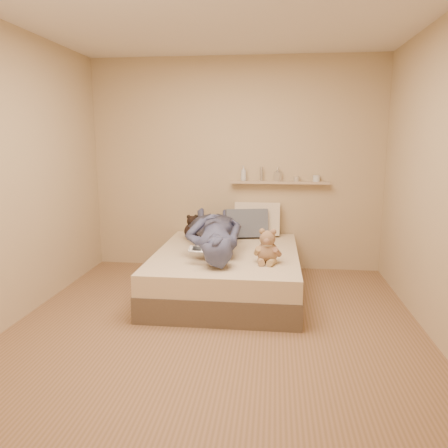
# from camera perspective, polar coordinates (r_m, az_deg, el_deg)

# --- Properties ---
(room) EXTENTS (3.80, 3.80, 3.80)m
(room) POSITION_cam_1_polar(r_m,az_deg,el_deg) (3.58, -1.20, 5.88)
(room) COLOR #8A6447
(room) RESTS_ON ground
(bed) EXTENTS (1.50, 1.90, 0.45)m
(bed) POSITION_cam_1_polar(r_m,az_deg,el_deg) (4.70, 0.39, -6.25)
(bed) COLOR brown
(bed) RESTS_ON floor
(game_console) EXTENTS (0.18, 0.09, 0.06)m
(game_console) POSITION_cam_1_polar(r_m,az_deg,el_deg) (4.13, -3.50, -3.33)
(game_console) COLOR #AFB2B6
(game_console) RESTS_ON bed
(teddy_bear) EXTENTS (0.28, 0.27, 0.34)m
(teddy_bear) POSITION_cam_1_polar(r_m,az_deg,el_deg) (4.20, 5.69, -3.24)
(teddy_bear) COLOR #A4755A
(teddy_bear) RESTS_ON bed
(dark_plush) EXTENTS (0.19, 0.19, 0.30)m
(dark_plush) POSITION_cam_1_polar(r_m,az_deg,el_deg) (5.18, -4.16, -0.61)
(dark_plush) COLOR black
(dark_plush) RESTS_ON bed
(pillow_cream) EXTENTS (0.55, 0.26, 0.43)m
(pillow_cream) POSITION_cam_1_polar(r_m,az_deg,el_deg) (5.39, 4.36, 0.62)
(pillow_cream) COLOR beige
(pillow_cream) RESTS_ON bed
(pillow_grey) EXTENTS (0.54, 0.32, 0.37)m
(pillow_grey) POSITION_cam_1_polar(r_m,az_deg,el_deg) (5.26, 3.00, 0.05)
(pillow_grey) COLOR #555967
(pillow_grey) RESTS_ON bed
(person) EXTENTS (0.88, 1.75, 0.40)m
(person) POSITION_cam_1_polar(r_m,az_deg,el_deg) (4.68, -1.32, -0.93)
(person) COLOR #454B6D
(person) RESTS_ON bed
(wall_shelf) EXTENTS (1.20, 0.12, 0.03)m
(wall_shelf) POSITION_cam_1_polar(r_m,az_deg,el_deg) (5.40, 7.30, 5.41)
(wall_shelf) COLOR tan
(wall_shelf) RESTS_ON wall_back
(shelf_bottles) EXTENTS (0.97, 0.10, 0.18)m
(shelf_bottles) POSITION_cam_1_polar(r_m,az_deg,el_deg) (5.39, 6.62, 6.36)
(shelf_bottles) COLOR silver
(shelf_bottles) RESTS_ON wall_shelf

